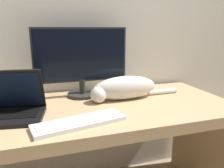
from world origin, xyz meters
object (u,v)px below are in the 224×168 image
Objects in this scene: laptop at (12,108)px; cat at (124,88)px; monitor at (81,60)px; external_keyboard at (80,122)px.

cat is (0.64, 0.11, 0.03)m from laptop.
laptop is 0.65m from cat.
monitor reaches higher than external_keyboard.
laptop is at bearing -171.41° from cat.
external_keyboard is 0.45m from cat.
monitor is 0.51m from external_keyboard.
laptop is 0.75× the size of external_keyboard.
laptop is at bearing -147.20° from monitor.
external_keyboard is (0.31, -0.19, -0.04)m from laptop.
laptop is at bearing 136.83° from external_keyboard.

